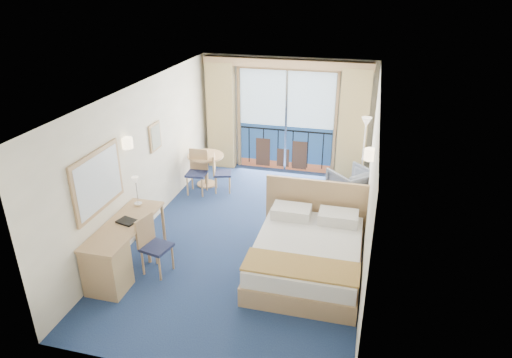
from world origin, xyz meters
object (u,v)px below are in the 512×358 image
Objects in this scene: nightstand at (353,221)px; table_chair_b at (198,169)px; floor_lamp at (365,137)px; desk_chair at (152,242)px; round_table at (206,162)px; table_chair_a at (219,170)px; armchair at (351,185)px; desk at (111,260)px; bed at (308,253)px.

nightstand is 3.53m from table_chair_b.
floor_lamp is 4.89m from desk_chair.
table_chair_a is at bearing -31.54° from round_table.
desk reaches higher than armchair.
armchair is at bearing -28.96° from desk_chair.
floor_lamp reaches higher than nightstand.
desk_chair reaches higher than table_chair_a.
floor_lamp is at bearing 77.49° from bed.
bed is at bearing -152.62° from table_chair_a.
bed is 3.32m from floor_lamp.
floor_lamp is at bearing 50.05° from desk.
floor_lamp is at bearing -93.61° from table_chair_a.
round_table is (-3.38, -0.42, -0.75)m from floor_lamp.
armchair is at bearing 3.11° from table_chair_b.
nightstand is 0.60× the size of table_chair_a.
bed is 2.48m from desk_chair.
nightstand is at bearing 52.09° from armchair.
nightstand is 1.34m from armchair.
desk is at bearing -94.64° from table_chair_b.
floor_lamp is (0.05, 1.76, 1.04)m from nightstand.
desk is at bearing 4.92° from armchair.
bed is at bearing -115.42° from nightstand.
desk_chair reaches higher than table_chair_b.
desk is 1.82× the size of table_chair_b.
table_chair_b is (-0.35, 2.93, -0.00)m from desk_chair.
floor_lamp is at bearing 88.36° from nightstand.
table_chair_b is (-3.39, 0.97, 0.28)m from nightstand.
bed is at bearing 35.70° from armchair.
table_chair_a is at bearing 81.56° from desk.
desk_chair is 1.20× the size of round_table.
round_table is (-0.30, 3.30, 0.01)m from desk_chair.
desk is at bearing -158.72° from bed.
armchair is 0.82× the size of desk_chair.
table_chair_b reaches higher than table_chair_a.
bed reaches higher than table_chair_a.
desk_chair is at bearing 162.46° from table_chair_a.
table_chair_b is at bearing -98.38° from round_table.
table_chair_a is at bearing 133.33° from bed.
armchair is at bearing 95.65° from nightstand.
table_chair_b is at bearing -37.28° from armchair.
desk is at bearing 150.44° from desk_chair.
bed is 4.18× the size of nightstand.
floor_lamp is (0.69, 3.10, 0.97)m from bed.
floor_lamp is 5.55m from desk.
bed is at bearing -63.11° from desk_chair.
table_chair_a is 0.91× the size of table_chair_b.
armchair is 1.05m from floor_lamp.
bed is 2.72× the size of round_table.
armchair is 0.46× the size of floor_lamp.
desk_chair reaches higher than nightstand.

